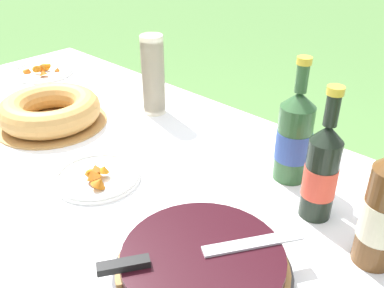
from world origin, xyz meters
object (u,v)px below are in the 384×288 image
at_px(berry_tart, 203,266).
at_px(juice_bottle_red, 321,171).
at_px(cider_bottle_green, 294,137).
at_px(bundt_cake, 49,111).
at_px(serving_knife, 187,254).
at_px(cup_stack, 153,75).
at_px(snack_plate_near, 43,71).
at_px(snack_plate_left, 97,176).

xyz_separation_m(berry_tart, juice_bottle_red, (0.06, 0.30, 0.08)).
bearing_deg(cider_bottle_green, juice_bottle_red, -36.53).
height_order(berry_tart, cider_bottle_green, cider_bottle_green).
distance_m(bundt_cake, cider_bottle_green, 0.74).
xyz_separation_m(serving_knife, juice_bottle_red, (0.07, 0.33, 0.05)).
relative_size(berry_tart, cider_bottle_green, 1.06).
bearing_deg(cup_stack, snack_plate_near, -173.79).
bearing_deg(snack_plate_near, bundt_cake, -26.72).
height_order(serving_knife, snack_plate_left, serving_knife).
bearing_deg(berry_tart, juice_bottle_red, 79.41).
xyz_separation_m(berry_tart, snack_plate_near, (-1.18, 0.35, -0.02)).
height_order(serving_knife, juice_bottle_red, juice_bottle_red).
height_order(berry_tart, juice_bottle_red, juice_bottle_red).
bearing_deg(cup_stack, bundt_cake, -121.76).
relative_size(cider_bottle_green, snack_plate_left, 1.46).
distance_m(juice_bottle_red, snack_plate_near, 1.24).
bearing_deg(serving_knife, cider_bottle_green, 38.70).
bearing_deg(berry_tart, cider_bottle_green, 99.06).
relative_size(juice_bottle_red, snack_plate_near, 1.26).
distance_m(berry_tart, snack_plate_left, 0.40).
distance_m(berry_tart, cider_bottle_green, 0.41).
distance_m(serving_knife, cup_stack, 0.73).
distance_m(cider_bottle_green, snack_plate_near, 1.12).
bearing_deg(bundt_cake, juice_bottle_red, 11.28).
xyz_separation_m(serving_knife, cup_stack, (-0.57, 0.44, 0.06)).
height_order(serving_knife, cider_bottle_green, cider_bottle_green).
relative_size(berry_tart, cup_stack, 1.29).
bearing_deg(berry_tart, snack_plate_left, 172.28).
distance_m(bundt_cake, snack_plate_near, 0.47).
relative_size(berry_tart, snack_plate_near, 1.36).
height_order(serving_knife, snack_plate_near, serving_knife).
relative_size(berry_tart, serving_knife, 0.99).
relative_size(bundt_cake, juice_bottle_red, 1.12).
xyz_separation_m(cup_stack, snack_plate_near, (-0.59, -0.06, -0.11)).
bearing_deg(snack_plate_near, cup_stack, 6.21).
bearing_deg(cup_stack, serving_knife, -37.69).
bearing_deg(juice_bottle_red, berry_tart, -100.59).
bearing_deg(snack_plate_left, cider_bottle_green, 45.15).
bearing_deg(snack_plate_left, berry_tart, -7.72).
relative_size(serving_knife, cider_bottle_green, 1.06).
height_order(cider_bottle_green, snack_plate_near, cider_bottle_green).
height_order(berry_tart, snack_plate_near, berry_tart).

